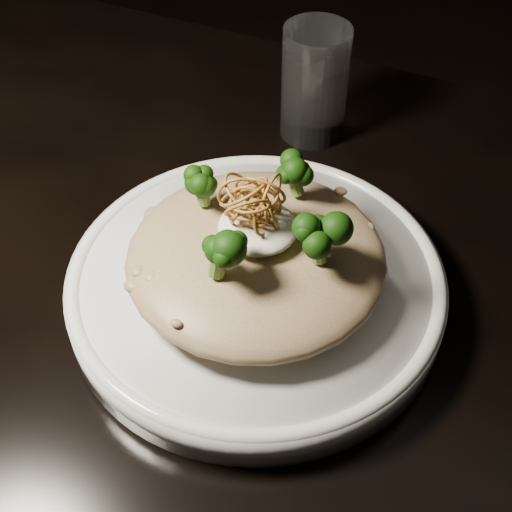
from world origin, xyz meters
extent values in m
cube|color=black|center=(0.00, 0.00, 0.73)|extent=(1.10, 0.80, 0.04)
cylinder|color=black|center=(-0.48, 0.33, 0.35)|extent=(0.05, 0.05, 0.71)
cylinder|color=white|center=(0.09, -0.02, 0.77)|extent=(0.32, 0.32, 0.03)
ellipsoid|color=brown|center=(0.09, -0.02, 0.81)|extent=(0.22, 0.22, 0.05)
ellipsoid|color=white|center=(0.09, -0.02, 0.84)|extent=(0.06, 0.06, 0.02)
cylinder|color=white|center=(0.04, 0.23, 0.81)|extent=(0.09, 0.09, 0.13)
camera|label=1|loc=(0.26, -0.39, 1.23)|focal=50.00mm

